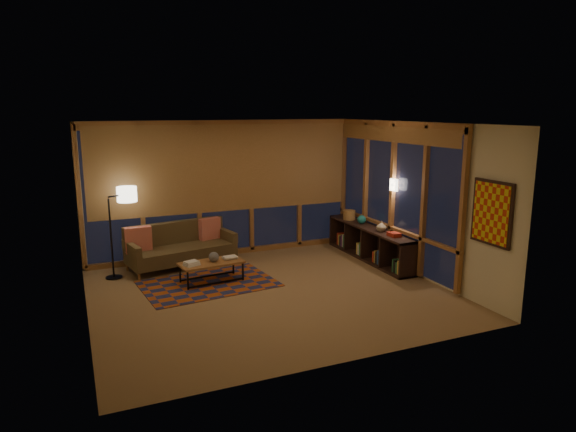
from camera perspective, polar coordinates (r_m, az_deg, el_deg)
name	(u,v)px	position (r m, az deg, el deg)	size (l,w,h in m)	color
floor	(270,293)	(8.38, -2.03, -8.54)	(5.50, 5.00, 0.01)	#A3825A
ceiling	(269,123)	(7.86, -2.17, 10.24)	(5.50, 5.00, 0.01)	#EFE6C5
walls	(269,211)	(8.01, -2.10, 0.54)	(5.51, 5.01, 2.70)	beige
window_wall_back	(225,189)	(10.28, -6.99, 2.99)	(5.30, 0.16, 2.60)	#A3723A
window_wall_right	(391,194)	(9.78, 11.42, 2.39)	(0.16, 3.70, 2.60)	#A3723A
wall_art	(492,213)	(7.92, 21.68, 0.31)	(0.06, 0.74, 0.94)	red
wall_sconce	(394,185)	(9.59, 11.68, 3.40)	(0.12, 0.18, 0.22)	white
sofa	(181,246)	(9.80, -11.76, -3.29)	(1.96, 0.79, 0.80)	#443B21
pillow_left	(138,238)	(9.62, -16.30, -2.37)	(0.47, 0.16, 0.47)	red
pillow_right	(210,228)	(10.18, -8.70, -1.36)	(0.43, 0.14, 0.43)	red
area_rug	(209,284)	(8.88, -8.82, -7.44)	(2.17, 1.45, 0.01)	#A14413
coffee_table	(212,272)	(8.92, -8.49, -6.17)	(1.07, 0.49, 0.36)	#A3723A
book_stack_a	(192,263)	(8.73, -10.67, -5.18)	(0.24, 0.19, 0.07)	white
book_stack_b	(230,257)	(9.01, -6.46, -4.58)	(0.24, 0.19, 0.05)	white
ceramic_pot	(214,257)	(8.85, -8.25, -4.50)	(0.18, 0.18, 0.18)	#2A2B33
floor_lamp	(111,234)	(9.38, -19.08, -1.91)	(0.53, 0.35, 1.59)	black
bookshelf	(369,243)	(10.21, 9.04, -3.00)	(0.40, 2.60, 0.65)	#34201A
basket	(349,215)	(10.76, 6.82, 0.12)	(0.25, 0.25, 0.19)	#AC7C45
teal_bowl	(362,220)	(10.38, 8.18, -0.39)	(0.18, 0.18, 0.18)	#1A7271
vase	(381,226)	(9.79, 10.33, -1.13)	(0.19, 0.19, 0.20)	tan
shelf_book_stack	(394,235)	(9.48, 11.70, -2.04)	(0.16, 0.22, 0.07)	white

